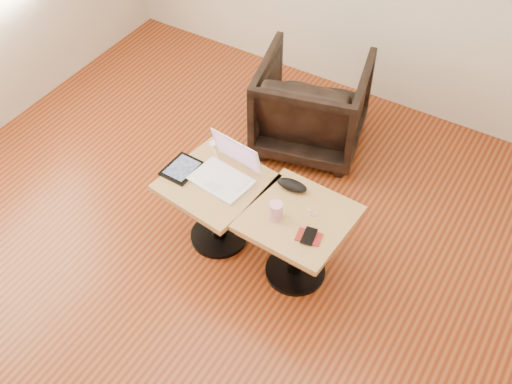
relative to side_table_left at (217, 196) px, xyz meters
The scene contains 11 objects.
room_shell 1.14m from the side_table_left, 54.07° to the right, with size 4.52×4.52×2.71m.
side_table_left is the anchor object (origin of this frame).
side_table_right 0.52m from the side_table_left, ahead, with size 0.56×0.56×0.48m.
laptop 0.18m from the side_table_left, 57.79° to the left, with size 0.36×0.33×0.23m.
tablet 0.25m from the side_table_left, behind, with size 0.18×0.22×0.02m.
charging_adapter 0.32m from the side_table_left, 125.76° to the left, with size 0.04×0.04×0.03m, color white.
glasses_case 0.45m from the side_table_left, 22.92° to the left, with size 0.18×0.08×0.05m, color black.
striped_cup 0.46m from the side_table_left, ahead, with size 0.07×0.07×0.10m, color #E95898.
earbuds_tangle 0.59m from the side_table_left, ahead, with size 0.07×0.05×0.01m.
phone_on_sleeve 0.66m from the side_table_left, ahead, with size 0.14×0.12×0.02m.
armchair 1.07m from the side_table_left, 87.21° to the left, with size 0.69×0.71×0.65m, color black.
Camera 1 is at (1.17, -1.59, 2.99)m, focal length 45.00 mm.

